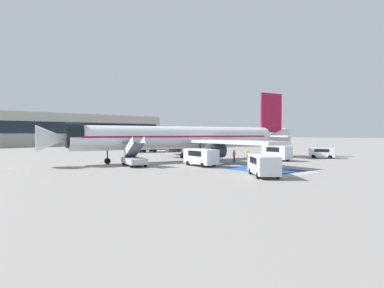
# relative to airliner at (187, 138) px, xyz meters

# --- Properties ---
(ground_plane) EXTENTS (600.00, 600.00, 0.00)m
(ground_plane) POSITION_rel_airliner_xyz_m (0.09, -0.38, -3.63)
(ground_plane) COLOR gray
(apron_leadline_yellow) EXTENTS (75.77, 16.00, 0.01)m
(apron_leadline_yellow) POSITION_rel_airliner_xyz_m (-0.73, 0.15, -3.62)
(apron_leadline_yellow) COLOR gold
(apron_leadline_yellow) RESTS_ON ground_plane
(apron_stand_patch_blue) EXTENTS (5.95, 8.48, 0.01)m
(apron_stand_patch_blue) POSITION_rel_airliner_xyz_m (-0.73, -15.23, -3.62)
(apron_stand_patch_blue) COLOR #2856A8
(apron_stand_patch_blue) RESTS_ON ground_plane
(apron_walkway_bar_0) EXTENTS (0.44, 3.60, 0.01)m
(apron_walkway_bar_0) POSITION_rel_airliner_xyz_m (-4.33, -19.13, -3.62)
(apron_walkway_bar_0) COLOR silver
(apron_walkway_bar_0) RESTS_ON ground_plane
(apron_walkway_bar_1) EXTENTS (0.44, 3.60, 0.01)m
(apron_walkway_bar_1) POSITION_rel_airliner_xyz_m (-3.13, -19.13, -3.62)
(apron_walkway_bar_1) COLOR silver
(apron_walkway_bar_1) RESTS_ON ground_plane
(apron_walkway_bar_2) EXTENTS (0.44, 3.60, 0.01)m
(apron_walkway_bar_2) POSITION_rel_airliner_xyz_m (-1.93, -19.13, -3.62)
(apron_walkway_bar_2) COLOR silver
(apron_walkway_bar_2) RESTS_ON ground_plane
(apron_walkway_bar_3) EXTENTS (0.44, 3.60, 0.01)m
(apron_walkway_bar_3) POSITION_rel_airliner_xyz_m (-0.73, -19.13, -3.62)
(apron_walkway_bar_3) COLOR silver
(apron_walkway_bar_3) RESTS_ON ground_plane
(apron_walkway_bar_4) EXTENTS (0.44, 3.60, 0.01)m
(apron_walkway_bar_4) POSITION_rel_airliner_xyz_m (0.47, -19.13, -3.62)
(apron_walkway_bar_4) COLOR silver
(apron_walkway_bar_4) RESTS_ON ground_plane
(apron_walkway_bar_5) EXTENTS (0.44, 3.60, 0.01)m
(apron_walkway_bar_5) POSITION_rel_airliner_xyz_m (1.67, -19.13, -3.62)
(apron_walkway_bar_5) COLOR silver
(apron_walkway_bar_5) RESTS_ON ground_plane
(airliner) EXTENTS (42.29, 33.37, 11.74)m
(airliner) POSITION_rel_airliner_xyz_m (0.00, 0.00, 0.00)
(airliner) COLOR silver
(airliner) RESTS_ON ground_plane
(boarding_stairs_forward) EXTENTS (3.13, 5.51, 3.89)m
(boarding_stairs_forward) POSITION_rel_airliner_xyz_m (-10.59, -2.18, -2.65)
(boarding_stairs_forward) COLOR #ADB2BA
(boarding_stairs_forward) RESTS_ON ground_plane
(fuel_tanker) EXTENTS (10.50, 4.15, 3.61)m
(fuel_tanker) POSITION_rel_airliner_xyz_m (8.45, 21.81, -1.79)
(fuel_tanker) COLOR #38383D
(fuel_tanker) RESTS_ON ground_plane
(service_van_0) EXTENTS (3.18, 4.58, 1.78)m
(service_van_0) POSITION_rel_airliner_xyz_m (20.56, -11.92, -2.54)
(service_van_0) COLOR silver
(service_van_0) RESTS_ON ground_plane
(service_van_1) EXTENTS (4.88, 5.39, 2.09)m
(service_van_1) POSITION_rel_airliner_xyz_m (-5.50, -18.88, -2.37)
(service_van_1) COLOR silver
(service_van_1) RESTS_ON ground_plane
(service_van_2) EXTENTS (2.28, 4.57, 2.35)m
(service_van_2) POSITION_rel_airliner_xyz_m (10.60, -9.51, -2.23)
(service_van_2) COLOR silver
(service_van_2) RESTS_ON ground_plane
(service_van_3) EXTENTS (2.34, 5.15, 2.22)m
(service_van_3) POSITION_rel_airliner_xyz_m (-3.91, -7.79, -2.30)
(service_van_3) COLOR silver
(service_van_3) RESTS_ON ground_plane
(ground_crew_0) EXTENTS (0.47, 0.33, 1.81)m
(ground_crew_0) POSITION_rel_airliner_xyz_m (3.36, -7.07, -2.58)
(ground_crew_0) COLOR #191E38
(ground_crew_0) RESTS_ON ground_plane
(ground_crew_1) EXTENTS (0.37, 0.48, 1.70)m
(ground_crew_1) POSITION_rel_airliner_xyz_m (7.41, -6.36, -2.65)
(ground_crew_1) COLOR #191E38
(ground_crew_1) RESTS_ON ground_plane
(terminal_building) EXTENTS (91.18, 12.10, 11.61)m
(terminal_building) POSITION_rel_airliner_xyz_m (-1.18, 79.75, 2.18)
(terminal_building) COLOR #B2AD9E
(terminal_building) RESTS_ON ground_plane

